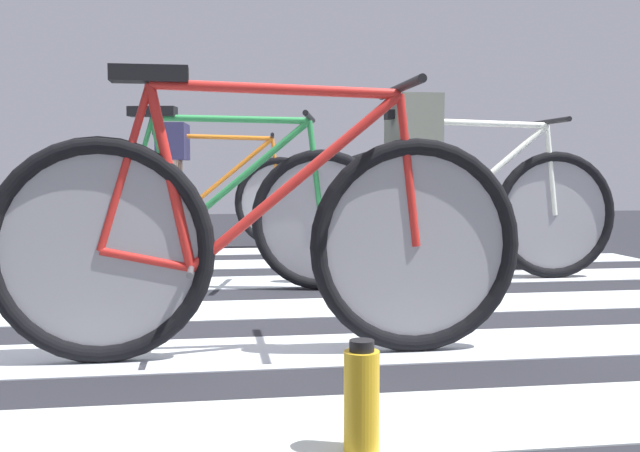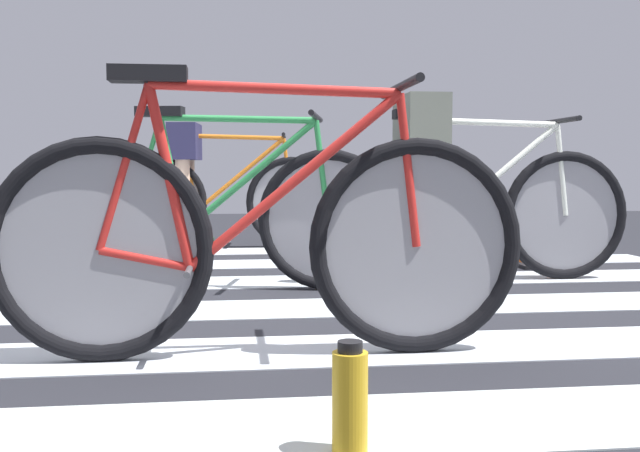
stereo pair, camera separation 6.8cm
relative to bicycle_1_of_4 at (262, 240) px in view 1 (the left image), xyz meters
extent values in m
cube|color=#24242A|center=(0.06, 0.94, -0.40)|extent=(18.00, 14.00, 0.02)
cube|color=silver|center=(-0.04, -0.66, -0.38)|extent=(5.20, 0.44, 0.00)
cube|color=silver|center=(0.13, 0.06, -0.38)|extent=(5.20, 0.44, 0.00)
cube|color=silver|center=(0.02, 0.82, -0.38)|extent=(5.20, 0.44, 0.00)
cube|color=silver|center=(0.07, 1.60, -0.38)|extent=(5.20, 0.44, 0.00)
cube|color=silver|center=(0.14, 2.37, -0.38)|extent=(5.20, 0.44, 0.00)
cube|color=silver|center=(0.01, 3.13, -0.38)|extent=(5.20, 0.44, 0.00)
torus|color=black|center=(-0.51, 0.00, -0.03)|extent=(0.72, 0.06, 0.72)
torus|color=black|center=(0.51, 0.00, -0.03)|extent=(0.72, 0.06, 0.72)
cylinder|color=gray|center=(-0.51, 0.00, -0.03)|extent=(0.61, 0.01, 0.61)
cylinder|color=gray|center=(0.51, 0.00, -0.03)|extent=(0.61, 0.01, 0.61)
cylinder|color=red|center=(0.05, 0.00, 0.48)|extent=(0.80, 0.04, 0.05)
cylinder|color=red|center=(0.11, 0.00, 0.19)|extent=(0.70, 0.04, 0.59)
cylinder|color=red|center=(-0.29, 0.00, 0.20)|extent=(0.15, 0.03, 0.59)
cylinder|color=red|center=(-0.37, 0.00, -0.06)|extent=(0.29, 0.03, 0.09)
cylinder|color=red|center=(-0.43, 0.00, 0.23)|extent=(0.18, 0.03, 0.53)
cylinder|color=red|center=(0.48, 0.00, 0.22)|extent=(0.09, 0.03, 0.50)
cube|color=black|center=(-0.35, 0.00, 0.52)|extent=(0.24, 0.09, 0.05)
cylinder|color=black|center=(0.45, 0.00, 0.49)|extent=(0.03, 0.52, 0.03)
cylinder|color=#4C4C51|center=(-0.23, 0.00, -0.09)|extent=(0.02, 0.34, 0.02)
torus|color=black|center=(-0.61, 1.51, -0.03)|extent=(0.71, 0.20, 0.72)
torus|color=black|center=(0.39, 1.30, -0.03)|extent=(0.71, 0.20, 0.72)
cylinder|color=gray|center=(-0.61, 1.51, -0.03)|extent=(0.60, 0.13, 0.61)
cylinder|color=gray|center=(0.39, 1.30, -0.03)|extent=(0.60, 0.13, 0.61)
cylinder|color=#2B8745|center=(-0.06, 1.40, 0.48)|extent=(0.79, 0.20, 0.05)
cylinder|color=#2B8745|center=(0.00, 1.38, 0.19)|extent=(0.69, 0.18, 0.59)
cylinder|color=#2B8745|center=(-0.39, 1.46, 0.20)|extent=(0.16, 0.06, 0.59)
cylinder|color=#2B8745|center=(-0.47, 1.48, -0.06)|extent=(0.29, 0.08, 0.09)
cylinder|color=#2B8745|center=(-0.53, 1.49, 0.23)|extent=(0.19, 0.06, 0.53)
cylinder|color=#2B8745|center=(0.36, 1.31, 0.22)|extent=(0.09, 0.05, 0.50)
cube|color=black|center=(-0.45, 1.48, 0.52)|extent=(0.25, 0.14, 0.05)
cylinder|color=black|center=(0.33, 1.31, 0.49)|extent=(0.13, 0.51, 0.03)
cylinder|color=#4C4C51|center=(-0.33, 1.45, -0.09)|extent=(0.09, 0.34, 0.02)
torus|color=black|center=(0.73, 1.51, -0.03)|extent=(0.72, 0.06, 0.72)
torus|color=black|center=(1.75, 1.51, -0.03)|extent=(0.72, 0.06, 0.72)
cylinder|color=gray|center=(0.73, 1.51, -0.03)|extent=(0.61, 0.01, 0.61)
cylinder|color=gray|center=(1.75, 1.51, -0.03)|extent=(0.61, 0.01, 0.61)
cylinder|color=white|center=(1.29, 1.51, 0.48)|extent=(0.80, 0.04, 0.05)
cylinder|color=white|center=(1.35, 1.51, 0.19)|extent=(0.70, 0.04, 0.59)
cylinder|color=white|center=(0.95, 1.51, 0.20)|extent=(0.15, 0.03, 0.59)
cylinder|color=white|center=(0.87, 1.51, -0.06)|extent=(0.29, 0.03, 0.09)
cylinder|color=white|center=(0.81, 1.51, 0.23)|extent=(0.18, 0.03, 0.53)
cylinder|color=white|center=(1.72, 1.51, 0.22)|extent=(0.09, 0.03, 0.50)
cube|color=black|center=(0.89, 1.51, 0.52)|extent=(0.24, 0.09, 0.05)
cylinder|color=black|center=(1.69, 1.51, 0.49)|extent=(0.03, 0.52, 0.03)
cylinder|color=#4C4C51|center=(1.01, 1.51, -0.09)|extent=(0.02, 0.34, 0.02)
cylinder|color=beige|center=(0.92, 1.65, 0.12)|extent=(0.11, 0.11, 0.92)
cylinder|color=beige|center=(0.92, 1.37, 0.12)|extent=(0.11, 0.11, 0.92)
cube|color=#60665B|center=(0.92, 1.51, 0.48)|extent=(0.22, 0.41, 0.28)
cube|color=#5A5556|center=(0.99, 1.65, -0.35)|extent=(0.26, 0.10, 0.07)
cube|color=#5A5556|center=(0.99, 1.37, -0.35)|extent=(0.26, 0.10, 0.07)
torus|color=black|center=(-0.64, 3.46, -0.03)|extent=(0.72, 0.11, 0.72)
torus|color=black|center=(0.37, 3.37, -0.03)|extent=(0.72, 0.11, 0.72)
cylinder|color=gray|center=(-0.64, 3.46, -0.03)|extent=(0.61, 0.05, 0.61)
cylinder|color=gray|center=(0.37, 3.37, -0.03)|extent=(0.61, 0.05, 0.61)
cylinder|color=orange|center=(-0.08, 3.41, 0.48)|extent=(0.80, 0.10, 0.05)
cylinder|color=orange|center=(-0.03, 3.41, 0.19)|extent=(0.70, 0.09, 0.59)
cylinder|color=orange|center=(-0.42, 3.44, 0.20)|extent=(0.16, 0.05, 0.59)
cylinder|color=orange|center=(-0.50, 3.44, -0.06)|extent=(0.29, 0.05, 0.09)
cylinder|color=orange|center=(-0.56, 3.45, 0.23)|extent=(0.19, 0.04, 0.53)
cylinder|color=orange|center=(0.34, 3.38, 0.22)|extent=(0.09, 0.04, 0.50)
cube|color=black|center=(-0.48, 3.44, 0.52)|extent=(0.25, 0.11, 0.05)
cylinder|color=black|center=(0.31, 3.38, 0.49)|extent=(0.07, 0.52, 0.03)
cylinder|color=#4C4C51|center=(-0.36, 3.43, -0.09)|extent=(0.05, 0.34, 0.02)
cylinder|color=beige|center=(-0.44, 3.58, 0.10)|extent=(0.11, 0.11, 0.88)
cylinder|color=beige|center=(-0.46, 3.30, 0.10)|extent=(0.11, 0.11, 0.88)
cube|color=#2A294D|center=(-0.45, 3.44, 0.44)|extent=(0.25, 0.43, 0.28)
cube|color=#24462E|center=(-0.37, 3.57, -0.35)|extent=(0.27, 0.12, 0.07)
cube|color=#24462E|center=(-0.40, 3.29, -0.35)|extent=(0.27, 0.12, 0.07)
cylinder|color=gold|center=(0.16, -0.84, -0.27)|extent=(0.08, 0.08, 0.22)
cylinder|color=black|center=(0.16, -0.84, -0.15)|extent=(0.05, 0.05, 0.02)
cube|color=black|center=(1.92, 2.13, -0.37)|extent=(0.46, 0.46, 0.02)
cone|color=#EA5B14|center=(1.92, 2.13, -0.12)|extent=(0.40, 0.40, 0.53)
cylinder|color=white|center=(1.92, 2.13, -0.09)|extent=(0.22, 0.22, 0.05)
camera|label=1|loc=(-0.16, -2.35, 0.22)|focal=40.98mm
camera|label=2|loc=(-0.09, -2.35, 0.22)|focal=40.98mm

